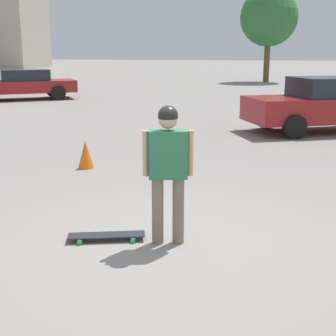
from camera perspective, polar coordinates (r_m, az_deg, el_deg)
ground_plane at (r=5.70m, az=0.00°, el=-9.09°), size 220.00×220.00×0.00m
person at (r=5.39m, az=0.00°, el=0.59°), size 0.30×0.57×1.65m
skateboard at (r=5.80m, az=-7.50°, el=-8.16°), size 0.46×0.95×0.07m
car_parked_near at (r=14.04m, az=18.75°, el=7.39°), size 3.43×4.78×1.53m
car_parked_far at (r=23.30m, az=-17.22°, el=9.78°), size 4.20×5.04×1.39m
tree_distant at (r=35.71m, az=12.20°, el=17.49°), size 4.10×4.10×6.60m
traffic_cone at (r=9.29m, az=-10.01°, el=1.67°), size 0.31×0.31×0.56m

